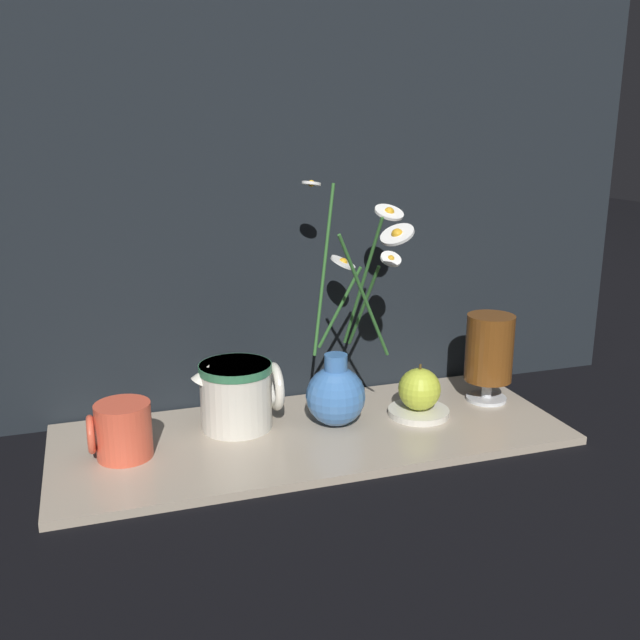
# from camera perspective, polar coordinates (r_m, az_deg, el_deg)

# --- Properties ---
(ground_plane) EXTENTS (6.00, 6.00, 0.00)m
(ground_plane) POSITION_cam_1_polar(r_m,az_deg,el_deg) (1.09, -0.64, -9.44)
(ground_plane) COLOR black
(shelf) EXTENTS (0.76, 0.30, 0.01)m
(shelf) POSITION_cam_1_polar(r_m,az_deg,el_deg) (1.09, -0.64, -9.15)
(shelf) COLOR tan
(shelf) RESTS_ON ground_plane
(backdrop_wall) EXTENTS (1.26, 0.02, 1.10)m
(backdrop_wall) POSITION_cam_1_polar(r_m,az_deg,el_deg) (1.15, -3.35, 19.86)
(backdrop_wall) COLOR black
(backdrop_wall) RESTS_ON ground_plane
(vase_with_flowers) EXTENTS (0.16, 0.21, 0.37)m
(vase_with_flowers) POSITION_cam_1_polar(r_m,az_deg,el_deg) (1.09, 1.44, -5.14)
(vase_with_flowers) COLOR #3F72B7
(vase_with_flowers) RESTS_ON shelf
(yellow_mug) EXTENTS (0.09, 0.08, 0.08)m
(yellow_mug) POSITION_cam_1_polar(r_m,az_deg,el_deg) (1.03, -15.58, -8.42)
(yellow_mug) COLOR #DB5138
(yellow_mug) RESTS_ON shelf
(ceramic_pitcher) EXTENTS (0.13, 0.11, 0.11)m
(ceramic_pitcher) POSITION_cam_1_polar(r_m,az_deg,el_deg) (1.09, -6.62, -5.75)
(ceramic_pitcher) COLOR beige
(ceramic_pitcher) RESTS_ON shelf
(tea_glass) EXTENTS (0.08, 0.08, 0.15)m
(tea_glass) POSITION_cam_1_polar(r_m,az_deg,el_deg) (1.21, 13.39, -2.37)
(tea_glass) COLOR silver
(tea_glass) RESTS_ON shelf
(saucer_plate) EXTENTS (0.10, 0.10, 0.01)m
(saucer_plate) POSITION_cam_1_polar(r_m,az_deg,el_deg) (1.15, 7.89, -7.30)
(saucer_plate) COLOR silver
(saucer_plate) RESTS_ON shelf
(orange_fruit) EXTENTS (0.07, 0.07, 0.08)m
(orange_fruit) POSITION_cam_1_polar(r_m,az_deg,el_deg) (1.14, 7.96, -5.50)
(orange_fruit) COLOR #B7C638
(orange_fruit) RESTS_ON saucer_plate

